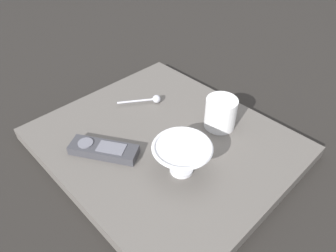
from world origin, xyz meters
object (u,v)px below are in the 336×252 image
cereal_bowl (182,157)px  teaspoon (152,99)px  tv_remote_near (104,150)px  coffee_mug (221,113)px

cereal_bowl → teaspoon: bearing=62.2°
cereal_bowl → tv_remote_near: size_ratio=0.79×
cereal_bowl → coffee_mug: 0.19m
coffee_mug → teaspoon: (-0.06, 0.20, -0.03)m
coffee_mug → teaspoon: 0.21m
teaspoon → tv_remote_near: size_ratio=0.65×
cereal_bowl → teaspoon: cereal_bowl is taller
coffee_mug → tv_remote_near: 0.31m
tv_remote_near → coffee_mug: bearing=-24.4°
cereal_bowl → coffee_mug: size_ratio=1.59×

